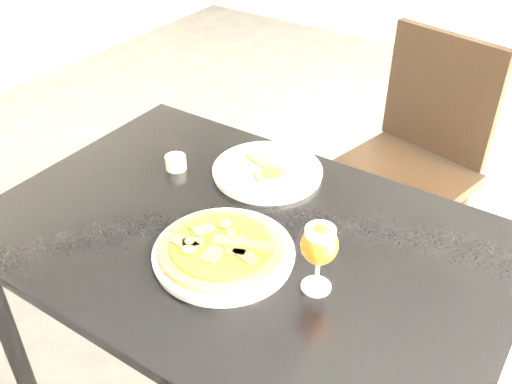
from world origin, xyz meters
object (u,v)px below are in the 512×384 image
Objects in this scene: chair_far at (411,159)px; pizza at (222,247)px; dining_table at (243,263)px; beer_glass at (319,245)px.

chair_far reaches higher than pizza.
chair_far is at bearing 85.69° from pizza.
pizza is (-0.07, -0.99, 0.26)m from chair_far.
beer_glass is (0.23, -0.05, 0.20)m from dining_table.
dining_table is 0.31m from beer_glass.
chair_far is at bearing 83.81° from dining_table.
dining_table is at bearing 96.31° from pizza.
pizza is 0.24m from beer_glass.
chair_far is (0.08, 0.90, -0.14)m from dining_table.
pizza is (0.01, -0.09, 0.12)m from dining_table.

